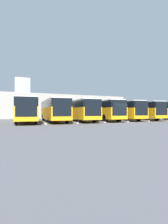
{
  "coord_description": "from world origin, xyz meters",
  "views": [
    {
      "loc": [
        14.49,
        18.48,
        1.45
      ],
      "look_at": [
        3.01,
        -5.66,
        1.42
      ],
      "focal_mm": 28.0,
      "sensor_mm": 36.0,
      "label": 1
    }
  ],
  "objects": [
    {
      "name": "curb_divider_5",
      "position": [
        9.64,
        -4.13,
        0.07
      ],
      "size": [
        0.9,
        6.23,
        0.15
      ],
      "primitive_type": "cube",
      "rotation": [
        0.0,
        0.0,
        -0.11
      ],
      "color": "#B2B2AD",
      "rests_on": "ground_plane"
    },
    {
      "name": "bus_6",
      "position": [
        11.57,
        -5.69,
        1.75
      ],
      "size": [
        3.61,
        11.55,
        3.12
      ],
      "rotation": [
        0.0,
        0.0,
        -0.11
      ],
      "color": "orange",
      "rests_on": "ground_plane"
    },
    {
      "name": "station_building",
      "position": [
        0.0,
        -25.03,
        2.77
      ],
      "size": [
        30.73,
        13.99,
        5.48
      ],
      "color": "#A8A399",
      "rests_on": "ground_plane"
    },
    {
      "name": "curb_divider_3",
      "position": [
        1.93,
        -3.89,
        0.07
      ],
      "size": [
        0.9,
        6.23,
        0.15
      ],
      "primitive_type": "cube",
      "rotation": [
        0.0,
        0.0,
        -0.11
      ],
      "color": "#B2B2AD",
      "rests_on": "ground_plane"
    },
    {
      "name": "curb_divider_2",
      "position": [
        -1.93,
        -4.01,
        0.07
      ],
      "size": [
        0.9,
        6.23,
        0.15
      ],
      "primitive_type": "cube",
      "rotation": [
        0.0,
        0.0,
        -0.11
      ],
      "color": "#B2B2AD",
      "rests_on": "ground_plane"
    },
    {
      "name": "curb_divider_4",
      "position": [
        5.78,
        -3.99,
        0.07
      ],
      "size": [
        0.9,
        6.23,
        0.15
      ],
      "primitive_type": "cube",
      "rotation": [
        0.0,
        0.0,
        -0.11
      ],
      "color": "#B2B2AD",
      "rests_on": "ground_plane"
    },
    {
      "name": "bus_3",
      "position": [
        0.0,
        -5.57,
        1.75
      ],
      "size": [
        3.61,
        11.55,
        3.12
      ],
      "rotation": [
        0.0,
        0.0,
        -0.11
      ],
      "color": "orange",
      "rests_on": "ground_plane"
    },
    {
      "name": "office_tower",
      "position": [
        -12.08,
        -241.29,
        24.78
      ],
      "size": [
        19.89,
        19.89,
        50.75
      ],
      "color": "#ADB2B7",
      "rests_on": "ground_plane"
    },
    {
      "name": "curb_divider_1",
      "position": [
        -5.78,
        -3.93,
        0.07
      ],
      "size": [
        0.9,
        6.23,
        0.15
      ],
      "primitive_type": "cube",
      "rotation": [
        0.0,
        0.0,
        -0.11
      ],
      "color": "#B2B2AD",
      "rests_on": "ground_plane"
    },
    {
      "name": "bus_1",
      "position": [
        -7.71,
        -5.61,
        1.75
      ],
      "size": [
        3.61,
        11.55,
        3.12
      ],
      "rotation": [
        0.0,
        0.0,
        -0.11
      ],
      "color": "orange",
      "rests_on": "ground_plane"
    },
    {
      "name": "bus_4",
      "position": [
        3.86,
        -5.67,
        1.75
      ],
      "size": [
        3.61,
        11.55,
        3.12
      ],
      "rotation": [
        0.0,
        0.0,
        -0.11
      ],
      "color": "orange",
      "rests_on": "ground_plane"
    },
    {
      "name": "curb_divider_0",
      "position": [
        -9.64,
        -3.42,
        0.07
      ],
      "size": [
        0.9,
        6.23,
        0.15
      ],
      "primitive_type": "cube",
      "rotation": [
        0.0,
        0.0,
        -0.11
      ],
      "color": "#B2B2AD",
      "rests_on": "ground_plane"
    },
    {
      "name": "bus_5",
      "position": [
        7.71,
        -5.81,
        1.75
      ],
      "size": [
        3.61,
        11.55,
        3.12
      ],
      "rotation": [
        0.0,
        0.0,
        -0.11
      ],
      "color": "orange",
      "rests_on": "ground_plane"
    },
    {
      "name": "ground_plane",
      "position": [
        0.0,
        0.0,
        0.0
      ],
      "size": [
        600.0,
        600.0,
        0.0
      ],
      "primitive_type": "plane",
      "color": "#5B5B60"
    },
    {
      "name": "bus_0",
      "position": [
        -11.56,
        -5.1,
        1.75
      ],
      "size": [
        3.61,
        11.55,
        3.12
      ],
      "rotation": [
        0.0,
        0.0,
        -0.11
      ],
      "color": "orange",
      "rests_on": "ground_plane"
    },
    {
      "name": "bus_2",
      "position": [
        -3.85,
        -5.69,
        1.75
      ],
      "size": [
        3.61,
        11.55,
        3.12
      ],
      "rotation": [
        0.0,
        0.0,
        -0.11
      ],
      "color": "orange",
      "rests_on": "ground_plane"
    }
  ]
}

